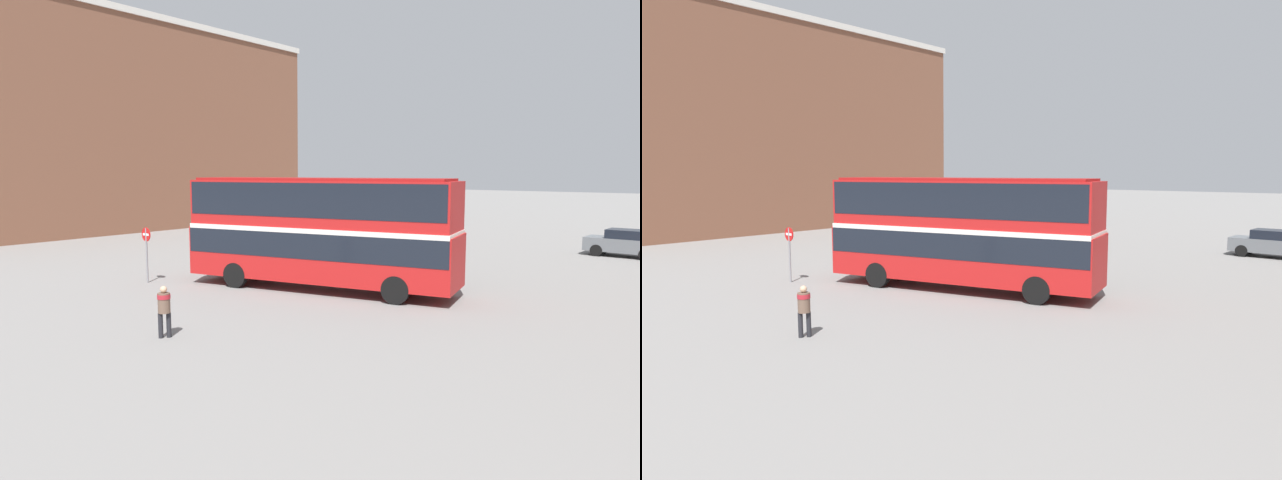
{
  "view_description": "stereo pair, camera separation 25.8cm",
  "coord_description": "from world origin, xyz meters",
  "views": [
    {
      "loc": [
        16.42,
        -18.62,
        4.94
      ],
      "look_at": [
        1.7,
        -0.49,
        2.09
      ],
      "focal_mm": 32.0,
      "sensor_mm": 36.0,
      "label": 1
    },
    {
      "loc": [
        16.62,
        -18.45,
        4.94
      ],
      "look_at": [
        1.7,
        -0.49,
        2.09
      ],
      "focal_mm": 32.0,
      "sensor_mm": 36.0,
      "label": 2
    }
  ],
  "objects": [
    {
      "name": "ground_plane",
      "position": [
        0.0,
        0.0,
        0.0
      ],
      "size": [
        240.0,
        240.0,
        0.0
      ],
      "primitive_type": "plane",
      "color": "gray"
    },
    {
      "name": "building_row_left",
      "position": [
        -28.01,
        9.78,
        8.66
      ],
      "size": [
        9.92,
        33.71,
        17.29
      ],
      "color": "brown",
      "rests_on": "ground_plane"
    },
    {
      "name": "double_decker_bus",
      "position": [
        1.7,
        -0.49,
        2.67
      ],
      "size": [
        11.71,
        5.15,
        4.64
      ],
      "rotation": [
        0.0,
        0.0,
        0.24
      ],
      "color": "red",
      "rests_on": "ground_plane"
    },
    {
      "name": "pedestrian_foreground",
      "position": [
        2.45,
        -8.73,
        0.96
      ],
      "size": [
        0.53,
        0.53,
        1.56
      ],
      "rotation": [
        0.0,
        0.0,
        2.58
      ],
      "color": "#232328",
      "rests_on": "ground_plane"
    },
    {
      "name": "parked_car_kerb_near",
      "position": [
        -5.7,
        9.05,
        0.81
      ],
      "size": [
        4.86,
        2.45,
        1.6
      ],
      "rotation": [
        0.0,
        0.0,
        3.0
      ],
      "color": "maroon",
      "rests_on": "ground_plane"
    },
    {
      "name": "parked_car_kerb_far",
      "position": [
        9.58,
        17.65,
        0.8
      ],
      "size": [
        4.15,
        1.93,
        1.58
      ],
      "rotation": [
        0.0,
        0.0,
        3.11
      ],
      "color": "slate",
      "rests_on": "ground_plane"
    },
    {
      "name": "no_entry_sign",
      "position": [
        -5.17,
        -4.15,
        1.65
      ],
      "size": [
        0.62,
        0.08,
        2.46
      ],
      "color": "gray",
      "rests_on": "ground_plane"
    }
  ]
}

